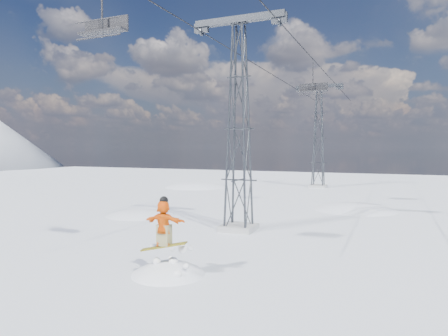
# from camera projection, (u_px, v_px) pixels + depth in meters

# --- Properties ---
(ground) EXTENTS (120.00, 120.00, 0.00)m
(ground) POSITION_uv_depth(u_px,v_px,m) (141.00, 271.00, 14.58)
(ground) COLOR white
(ground) RESTS_ON ground
(snow_terrain) EXTENTS (39.00, 37.00, 22.00)m
(snow_terrain) POSITION_uv_depth(u_px,v_px,m) (233.00, 301.00, 36.48)
(snow_terrain) COLOR white
(snow_terrain) RESTS_ON ground
(lift_tower_near) EXTENTS (5.20, 1.80, 11.43)m
(lift_tower_near) POSITION_uv_depth(u_px,v_px,m) (239.00, 129.00, 21.35)
(lift_tower_near) COLOR #999999
(lift_tower_near) RESTS_ON ground
(lift_tower_far) EXTENTS (5.20, 1.80, 11.43)m
(lift_tower_far) POSITION_uv_depth(u_px,v_px,m) (318.00, 139.00, 44.35)
(lift_tower_far) COLOR #999999
(lift_tower_far) RESTS_ON ground
(haul_cables) EXTENTS (4.46, 51.00, 0.06)m
(haul_cables) POSITION_uv_depth(u_px,v_px,m) (290.00, 67.00, 31.64)
(haul_cables) COLOR black
(haul_cables) RESTS_ON ground
(snowboarder_jump) EXTENTS (4.40, 4.40, 6.77)m
(snowboarder_jump) POSITION_uv_depth(u_px,v_px,m) (169.00, 319.00, 14.27)
(snowboarder_jump) COLOR white
(snowboarder_jump) RESTS_ON ground
(lift_chair_near) EXTENTS (1.95, 0.56, 2.42)m
(lift_chair_near) POSITION_uv_depth(u_px,v_px,m) (103.00, 27.00, 14.54)
(lift_chair_near) COLOR black
(lift_chair_near) RESTS_ON ground
(lift_chair_mid) EXTENTS (2.07, 0.59, 2.56)m
(lift_chair_mid) POSITION_uv_depth(u_px,v_px,m) (313.00, 88.00, 28.93)
(lift_chair_mid) COLOR black
(lift_chair_mid) RESTS_ON ground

